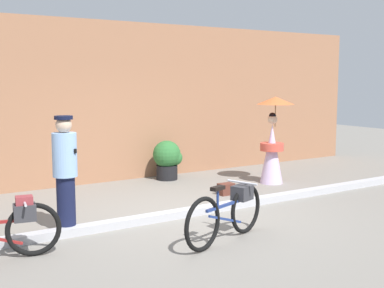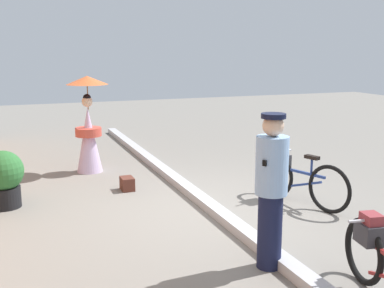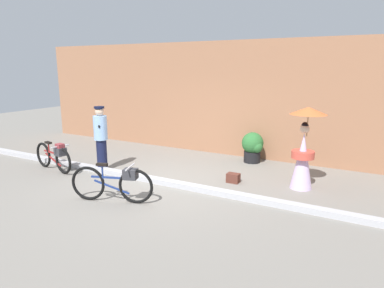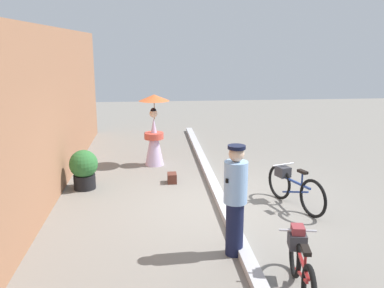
# 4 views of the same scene
# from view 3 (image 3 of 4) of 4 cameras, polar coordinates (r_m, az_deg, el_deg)

# --- Properties ---
(ground_plane) EXTENTS (30.00, 30.00, 0.00)m
(ground_plane) POSITION_cam_3_polar(r_m,az_deg,el_deg) (8.01, -5.04, -6.58)
(ground_plane) COLOR gray
(building_wall) EXTENTS (14.00, 0.40, 3.38)m
(building_wall) POSITION_cam_3_polar(r_m,az_deg,el_deg) (10.61, 5.24, 7.52)
(building_wall) COLOR #9E6B4C
(building_wall) RESTS_ON ground_plane
(sidewalk_curb) EXTENTS (14.00, 0.20, 0.12)m
(sidewalk_curb) POSITION_cam_3_polar(r_m,az_deg,el_deg) (7.99, -5.04, -6.17)
(sidewalk_curb) COLOR #B2B2B7
(sidewalk_curb) RESTS_ON ground_plane
(bicycle_near_officer) EXTENTS (1.63, 0.66, 0.79)m
(bicycle_near_officer) POSITION_cam_3_polar(r_m,az_deg,el_deg) (7.00, -12.70, -6.25)
(bicycle_near_officer) COLOR black
(bicycle_near_officer) RESTS_ON ground_plane
(bicycle_far_side) EXTENTS (1.62, 0.48, 0.76)m
(bicycle_far_side) POSITION_cam_3_polar(r_m,az_deg,el_deg) (9.52, -21.81, -1.84)
(bicycle_far_side) COLOR black
(bicycle_far_side) RESTS_ON ground_plane
(person_officer) EXTENTS (0.34, 0.34, 1.67)m
(person_officer) POSITION_cam_3_polar(r_m,az_deg,el_deg) (9.07, -14.85, 1.14)
(person_officer) COLOR #141938
(person_officer) RESTS_ON ground_plane
(person_with_parasol) EXTENTS (0.78, 0.78, 1.81)m
(person_with_parasol) POSITION_cam_3_polar(r_m,az_deg,el_deg) (7.84, 18.03, -0.74)
(person_with_parasol) COLOR silver
(person_with_parasol) RESTS_ON ground_plane
(potted_plant_by_door) EXTENTS (0.62, 0.60, 0.85)m
(potted_plant_by_door) POSITION_cam_3_polar(r_m,az_deg,el_deg) (9.77, 10.05, -0.37)
(potted_plant_by_door) COLOR black
(potted_plant_by_door) RESTS_ON ground_plane
(backpack_on_pavement) EXTENTS (0.29, 0.20, 0.22)m
(backpack_on_pavement) POSITION_cam_3_polar(r_m,az_deg,el_deg) (8.09, 6.82, -5.58)
(backpack_on_pavement) COLOR #592D23
(backpack_on_pavement) RESTS_ON ground_plane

